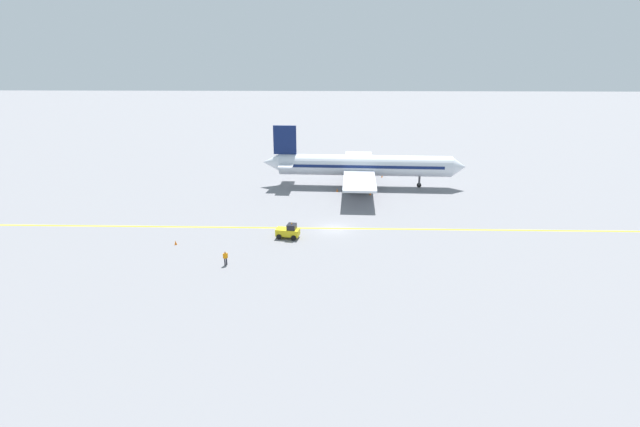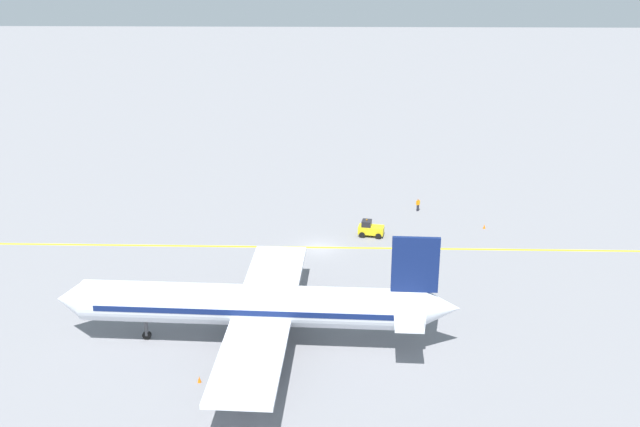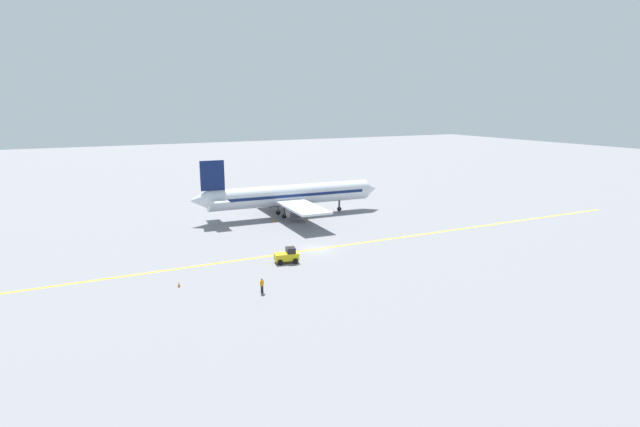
{
  "view_description": "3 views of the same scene",
  "coord_description": "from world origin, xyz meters",
  "px_view_note": "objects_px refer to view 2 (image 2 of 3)",
  "views": [
    {
      "loc": [
        64.05,
        -0.67,
        24.32
      ],
      "look_at": [
        0.86,
        -1.95,
        2.46
      ],
      "focal_mm": 28.0,
      "sensor_mm": 36.0,
      "label": 1
    },
    {
      "loc": [
        -79.01,
        -1.67,
        34.75
      ],
      "look_at": [
        0.91,
        -0.05,
        3.86
      ],
      "focal_mm": 42.0,
      "sensor_mm": 36.0,
      "label": 2
    },
    {
      "loc": [
        59.55,
        -29.65,
        19.73
      ],
      "look_at": [
        -1.1,
        1.04,
        4.77
      ],
      "focal_mm": 28.0,
      "sensor_mm": 36.0,
      "label": 3
    }
  ],
  "objects_px": {
    "traffic_cone_by_wingtip": "(309,321)",
    "traffic_cone_far_edge": "(484,226)",
    "airplane_at_gate": "(257,306)",
    "baggage_tug_white": "(370,229)",
    "ground_crew_worker": "(418,204)",
    "traffic_cone_near_nose": "(252,311)",
    "traffic_cone_mid_apron": "(199,379)"
  },
  "relations": [
    {
      "from": "traffic_cone_by_wingtip",
      "to": "traffic_cone_far_edge",
      "type": "relative_size",
      "value": 1.0
    },
    {
      "from": "airplane_at_gate",
      "to": "baggage_tug_white",
      "type": "bearing_deg",
      "value": -23.96
    },
    {
      "from": "airplane_at_gate",
      "to": "ground_crew_worker",
      "type": "height_order",
      "value": "airplane_at_gate"
    },
    {
      "from": "traffic_cone_near_nose",
      "to": "traffic_cone_mid_apron",
      "type": "distance_m",
      "value": 11.9
    },
    {
      "from": "traffic_cone_far_edge",
      "to": "traffic_cone_by_wingtip",
      "type": "bearing_deg",
      "value": 139.09
    },
    {
      "from": "baggage_tug_white",
      "to": "traffic_cone_far_edge",
      "type": "relative_size",
      "value": 5.86
    },
    {
      "from": "airplane_at_gate",
      "to": "traffic_cone_mid_apron",
      "type": "xyz_separation_m",
      "value": [
        -6.21,
        4.17,
        -3.43
      ]
    },
    {
      "from": "ground_crew_worker",
      "to": "traffic_cone_by_wingtip",
      "type": "distance_m",
      "value": 32.55
    },
    {
      "from": "traffic_cone_far_edge",
      "to": "airplane_at_gate",
      "type": "bearing_deg",
      "value": 137.51
    },
    {
      "from": "ground_crew_worker",
      "to": "airplane_at_gate",
      "type": "bearing_deg",
      "value": 152.18
    },
    {
      "from": "traffic_cone_near_nose",
      "to": "ground_crew_worker",
      "type": "bearing_deg",
      "value": -33.71
    },
    {
      "from": "baggage_tug_white",
      "to": "traffic_cone_mid_apron",
      "type": "xyz_separation_m",
      "value": [
        -31.02,
        15.2,
        -0.63
      ]
    },
    {
      "from": "airplane_at_gate",
      "to": "traffic_cone_by_wingtip",
      "type": "height_order",
      "value": "airplane_at_gate"
    },
    {
      "from": "traffic_cone_near_nose",
      "to": "traffic_cone_mid_apron",
      "type": "relative_size",
      "value": 1.0
    },
    {
      "from": "airplane_at_gate",
      "to": "traffic_cone_far_edge",
      "type": "bearing_deg",
      "value": -42.49
    },
    {
      "from": "airplane_at_gate",
      "to": "ground_crew_worker",
      "type": "bearing_deg",
      "value": -27.82
    },
    {
      "from": "baggage_tug_white",
      "to": "traffic_cone_by_wingtip",
      "type": "bearing_deg",
      "value": 162.74
    },
    {
      "from": "airplane_at_gate",
      "to": "baggage_tug_white",
      "type": "distance_m",
      "value": 27.29
    },
    {
      "from": "traffic_cone_mid_apron",
      "to": "traffic_cone_by_wingtip",
      "type": "bearing_deg",
      "value": -41.38
    },
    {
      "from": "baggage_tug_white",
      "to": "ground_crew_worker",
      "type": "relative_size",
      "value": 1.92
    },
    {
      "from": "traffic_cone_near_nose",
      "to": "traffic_cone_far_edge",
      "type": "relative_size",
      "value": 1.0
    },
    {
      "from": "traffic_cone_by_wingtip",
      "to": "traffic_cone_far_edge",
      "type": "bearing_deg",
      "value": -40.91
    },
    {
      "from": "traffic_cone_mid_apron",
      "to": "traffic_cone_by_wingtip",
      "type": "xyz_separation_m",
      "value": [
        9.75,
        -8.59,
        0.0
      ]
    },
    {
      "from": "baggage_tug_white",
      "to": "traffic_cone_far_edge",
      "type": "distance_m",
      "value": 14.33
    },
    {
      "from": "traffic_cone_mid_apron",
      "to": "traffic_cone_by_wingtip",
      "type": "relative_size",
      "value": 1.0
    },
    {
      "from": "ground_crew_worker",
      "to": "traffic_cone_mid_apron",
      "type": "height_order",
      "value": "ground_crew_worker"
    },
    {
      "from": "baggage_tug_white",
      "to": "traffic_cone_far_edge",
      "type": "height_order",
      "value": "baggage_tug_white"
    },
    {
      "from": "ground_crew_worker",
      "to": "traffic_cone_by_wingtip",
      "type": "bearing_deg",
      "value": 156.16
    },
    {
      "from": "airplane_at_gate",
      "to": "ground_crew_worker",
      "type": "distance_m",
      "value": 37.75
    },
    {
      "from": "baggage_tug_white",
      "to": "traffic_cone_near_nose",
      "type": "height_order",
      "value": "baggage_tug_white"
    },
    {
      "from": "baggage_tug_white",
      "to": "traffic_cone_near_nose",
      "type": "xyz_separation_m",
      "value": [
        -19.52,
        12.15,
        -0.63
      ]
    },
    {
      "from": "traffic_cone_mid_apron",
      "to": "airplane_at_gate",
      "type": "bearing_deg",
      "value": -33.87
    }
  ]
}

